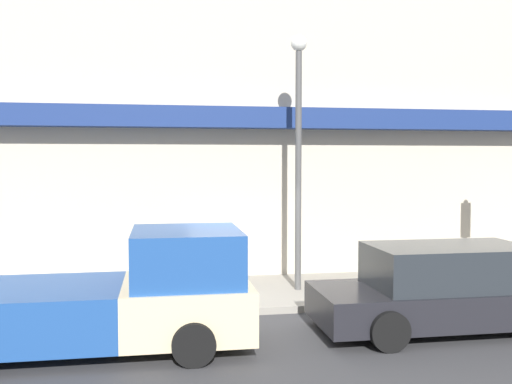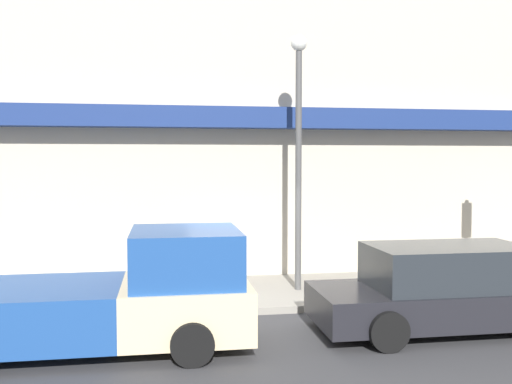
# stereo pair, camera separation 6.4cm
# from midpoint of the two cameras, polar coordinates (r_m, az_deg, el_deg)

# --- Properties ---
(ground_plane) EXTENTS (80.00, 80.00, 0.00)m
(ground_plane) POSITION_cam_midpoint_polar(r_m,az_deg,el_deg) (11.36, -0.29, -12.24)
(ground_plane) COLOR #38383A
(sidewalk) EXTENTS (36.00, 3.14, 0.14)m
(sidewalk) POSITION_cam_midpoint_polar(r_m,az_deg,el_deg) (12.85, -1.44, -10.09)
(sidewalk) COLOR gray
(sidewalk) RESTS_ON ground
(building) EXTENTS (19.80, 3.80, 10.48)m
(building) POSITION_cam_midpoint_polar(r_m,az_deg,el_deg) (15.64, -3.02, 9.68)
(building) COLOR #BCB29E
(building) RESTS_ON ground
(pickup_truck) EXTENTS (5.12, 2.32, 1.89)m
(pickup_truck) POSITION_cam_midpoint_polar(r_m,az_deg,el_deg) (9.58, -14.29, -10.22)
(pickup_truck) COLOR beige
(pickup_truck) RESTS_ON ground
(parked_car) EXTENTS (4.80, 2.04, 1.52)m
(parked_car) POSITION_cam_midpoint_polar(r_m,az_deg,el_deg) (10.80, 18.55, -9.21)
(parked_car) COLOR black
(parked_car) RESTS_ON ground
(fire_hydrant) EXTENTS (0.20, 0.20, 0.61)m
(fire_hydrant) POSITION_cam_midpoint_polar(r_m,az_deg,el_deg) (11.75, -12.50, -9.54)
(fire_hydrant) COLOR yellow
(fire_hydrant) RESTS_ON sidewalk
(street_lamp) EXTENTS (0.36, 0.36, 5.62)m
(street_lamp) POSITION_cam_midpoint_polar(r_m,az_deg,el_deg) (12.65, 4.12, 6.01)
(street_lamp) COLOR #4C4C4C
(street_lamp) RESTS_ON sidewalk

